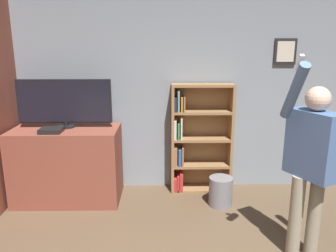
% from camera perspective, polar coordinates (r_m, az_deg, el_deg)
% --- Properties ---
extents(wall_back, '(6.64, 0.09, 2.70)m').
position_cam_1_polar(wall_back, '(4.61, 3.23, 5.48)').
color(wall_back, gray).
rests_on(wall_back, ground_plane).
extents(tv_ledge, '(1.36, 0.69, 0.98)m').
position_cam_1_polar(tv_ledge, '(4.56, -17.05, -6.41)').
color(tv_ledge, brown).
rests_on(tv_ledge, ground_plane).
extents(television, '(1.20, 0.22, 0.63)m').
position_cam_1_polar(television, '(4.41, -17.57, 3.91)').
color(television, black).
rests_on(television, tv_ledge).
extents(game_console, '(0.27, 0.23, 0.06)m').
position_cam_1_polar(game_console, '(4.27, -19.66, -0.71)').
color(game_console, black).
rests_on(game_console, tv_ledge).
extents(bookshelf, '(0.84, 0.28, 1.53)m').
position_cam_1_polar(bookshelf, '(4.58, 5.03, -2.42)').
color(bookshelf, '#997047').
rests_on(bookshelf, ground_plane).
extents(person, '(0.62, 0.58, 1.96)m').
position_cam_1_polar(person, '(3.30, 23.74, -4.97)').
color(person, gray).
rests_on(person, ground_plane).
extents(waste_bin, '(0.30, 0.30, 0.38)m').
position_cam_1_polar(waste_bin, '(4.36, 9.15, -11.17)').
color(waste_bin, gray).
rests_on(waste_bin, ground_plane).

